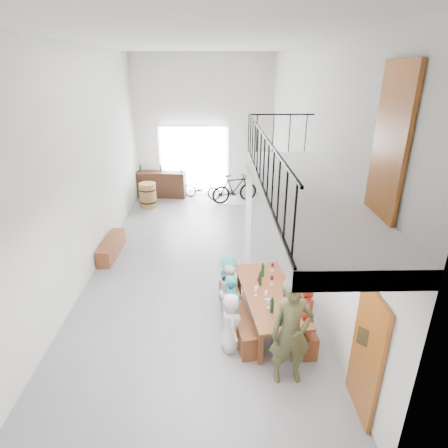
{
  "coord_description": "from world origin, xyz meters",
  "views": [
    {
      "loc": [
        0.5,
        -9.19,
        4.98
      ],
      "look_at": [
        0.69,
        -0.5,
        1.32
      ],
      "focal_mm": 30.0,
      "sensor_mm": 36.0,
      "label": 1
    }
  ],
  "objects_px": {
    "host_standing": "(291,332)",
    "bicycle_near": "(202,189)",
    "tasting_table": "(270,296)",
    "oak_barrel": "(148,195)",
    "serving_counter": "(162,184)",
    "side_bench": "(112,247)",
    "bench_inner": "(237,316)"
  },
  "relations": [
    {
      "from": "side_bench",
      "to": "oak_barrel",
      "type": "height_order",
      "value": "oak_barrel"
    },
    {
      "from": "side_bench",
      "to": "host_standing",
      "type": "relative_size",
      "value": 0.87
    },
    {
      "from": "side_bench",
      "to": "bicycle_near",
      "type": "relative_size",
      "value": 1.04
    },
    {
      "from": "side_bench",
      "to": "bicycle_near",
      "type": "height_order",
      "value": "bicycle_near"
    },
    {
      "from": "side_bench",
      "to": "tasting_table",
      "type": "bearing_deg",
      "value": -38.65
    },
    {
      "from": "bench_inner",
      "to": "tasting_table",
      "type": "bearing_deg",
      "value": -9.4
    },
    {
      "from": "side_bench",
      "to": "host_standing",
      "type": "bearing_deg",
      "value": -48.16
    },
    {
      "from": "side_bench",
      "to": "oak_barrel",
      "type": "relative_size",
      "value": 1.77
    },
    {
      "from": "serving_counter",
      "to": "bicycle_near",
      "type": "bearing_deg",
      "value": -2.71
    },
    {
      "from": "side_bench",
      "to": "serving_counter",
      "type": "xyz_separation_m",
      "value": [
        0.75,
        5.22,
        0.29
      ]
    },
    {
      "from": "host_standing",
      "to": "oak_barrel",
      "type": "bearing_deg",
      "value": 109.81
    },
    {
      "from": "side_bench",
      "to": "bicycle_near",
      "type": "xyz_separation_m",
      "value": [
        2.41,
        4.92,
        0.19
      ]
    },
    {
      "from": "oak_barrel",
      "to": "bicycle_near",
      "type": "bearing_deg",
      "value": 25.89
    },
    {
      "from": "tasting_table",
      "to": "bicycle_near",
      "type": "relative_size",
      "value": 1.59
    },
    {
      "from": "tasting_table",
      "to": "bench_inner",
      "type": "distance_m",
      "value": 0.79
    },
    {
      "from": "bench_inner",
      "to": "serving_counter",
      "type": "height_order",
      "value": "serving_counter"
    },
    {
      "from": "tasting_table",
      "to": "bicycle_near",
      "type": "xyz_separation_m",
      "value": [
        -1.65,
        8.17,
        -0.28
      ]
    },
    {
      "from": "serving_counter",
      "to": "host_standing",
      "type": "xyz_separation_m",
      "value": [
        3.46,
        -9.92,
        0.44
      ]
    },
    {
      "from": "bicycle_near",
      "to": "tasting_table",
      "type": "bearing_deg",
      "value": -144.71
    },
    {
      "from": "serving_counter",
      "to": "bicycle_near",
      "type": "height_order",
      "value": "serving_counter"
    },
    {
      "from": "oak_barrel",
      "to": "host_standing",
      "type": "distance_m",
      "value": 9.46
    },
    {
      "from": "tasting_table",
      "to": "host_standing",
      "type": "xyz_separation_m",
      "value": [
        0.15,
        -1.45,
        0.26
      ]
    },
    {
      "from": "tasting_table",
      "to": "bicycle_near",
      "type": "distance_m",
      "value": 8.34
    },
    {
      "from": "side_bench",
      "to": "host_standing",
      "type": "height_order",
      "value": "host_standing"
    },
    {
      "from": "oak_barrel",
      "to": "bicycle_near",
      "type": "height_order",
      "value": "oak_barrel"
    },
    {
      "from": "tasting_table",
      "to": "side_bench",
      "type": "height_order",
      "value": "tasting_table"
    },
    {
      "from": "bench_inner",
      "to": "oak_barrel",
      "type": "bearing_deg",
      "value": 101.78
    },
    {
      "from": "side_bench",
      "to": "serving_counter",
      "type": "distance_m",
      "value": 5.28
    },
    {
      "from": "bench_inner",
      "to": "host_standing",
      "type": "distance_m",
      "value": 1.79
    },
    {
      "from": "oak_barrel",
      "to": "bicycle_near",
      "type": "distance_m",
      "value": 2.24
    },
    {
      "from": "host_standing",
      "to": "bicycle_near",
      "type": "height_order",
      "value": "host_standing"
    },
    {
      "from": "tasting_table",
      "to": "side_bench",
      "type": "distance_m",
      "value": 5.22
    }
  ]
}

